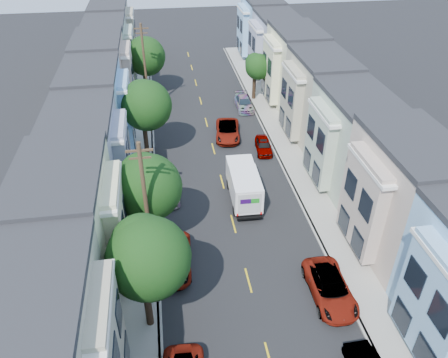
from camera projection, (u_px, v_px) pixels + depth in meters
name	position (u px, v px, depth m)	size (l,w,h in m)	color
ground	(248.00, 280.00, 29.58)	(160.00, 160.00, 0.00)	black
road_slab	(217.00, 164.00, 41.86)	(12.00, 70.00, 0.02)	black
curb_left	(154.00, 169.00, 41.06)	(0.30, 70.00, 0.15)	gray
curb_right	(279.00, 159.00, 42.59)	(0.30, 70.00, 0.15)	gray
sidewalk_left	(140.00, 170.00, 40.90)	(2.60, 70.00, 0.15)	gray
sidewalk_right	(292.00, 158.00, 42.75)	(2.60, 70.00, 0.15)	gray
centerline	(217.00, 164.00, 41.87)	(0.12, 70.00, 0.01)	gold
townhouse_row_left	(99.00, 174.00, 40.46)	(5.00, 70.00, 8.50)	#ABBDA5
townhouse_row_right	(329.00, 155.00, 43.27)	(5.00, 70.00, 8.50)	#ABBDA5
tree_b	(147.00, 259.00, 23.62)	(4.69, 4.69, 7.84)	black
tree_c	(147.00, 188.00, 29.71)	(4.70, 4.70, 7.51)	black
tree_d	(145.00, 106.00, 40.03)	(4.70, 4.70, 7.80)	black
tree_e	(145.00, 57.00, 52.80)	(4.70, 4.70, 7.37)	black
tree_far_r	(257.00, 67.00, 52.27)	(3.10, 3.10, 5.73)	black
utility_pole_near	(147.00, 211.00, 27.54)	(1.60, 0.26, 10.00)	#42301E
utility_pole_far	(145.00, 69.00, 48.83)	(1.60, 0.26, 10.00)	#42301E
fedex_truck	(244.00, 184.00, 36.28)	(2.29, 5.94, 2.85)	white
lead_sedan	(228.00, 131.00, 45.98)	(2.42, 5.26, 1.46)	black
parked_left_c	(174.00, 259.00, 30.27)	(2.41, 5.23, 1.45)	#9DA6B3
parked_left_d	(168.00, 188.00, 37.36)	(1.96, 4.67, 1.40)	black
parked_right_b	(330.00, 288.00, 28.04)	(2.46, 5.33, 1.48)	white
parked_right_c	(263.00, 146.00, 43.58)	(1.50, 3.92, 1.27)	black
parked_right_d	(244.00, 103.00, 51.97)	(1.89, 4.50, 1.35)	#0E1833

